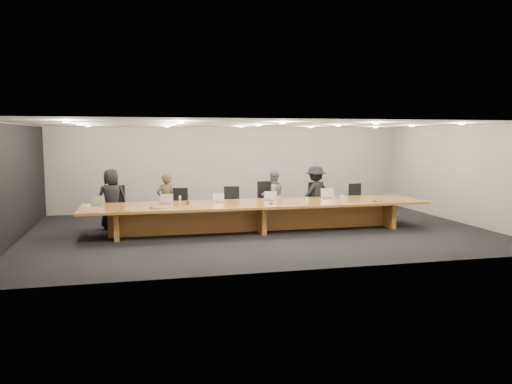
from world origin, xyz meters
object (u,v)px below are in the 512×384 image
Objects in this scene: paper_cup_near at (307,199)px; mic_left at (151,208)px; person_c at (273,196)px; paper_cup_far at (342,197)px; chair_far_left at (118,207)px; chair_left at (179,206)px; mic_right at (375,201)px; amber_mug at (188,203)px; person_a at (112,199)px; laptop_a at (96,201)px; person_d at (316,193)px; chair_mid_right at (269,201)px; mic_center at (271,203)px; laptop_b at (166,199)px; laptop_e at (328,193)px; conference_table at (259,211)px; chair_far_right at (359,201)px; chair_right at (319,201)px; person_b at (166,200)px; water_bottle at (180,200)px; av_box at (127,210)px; chair_mid_left at (232,205)px; laptop_d at (270,196)px; laptop_c at (220,198)px.

paper_cup_near reaches higher than mic_left.
paper_cup_far is at bearing 130.68° from person_c.
chair_far_left reaches higher than chair_left.
amber_mug is at bearing 173.60° from mic_right.
chair_far_left is 0.27m from person_a.
laptop_a reaches higher than paper_cup_near.
person_c is 1.30m from person_d.
person_d is at bearing -10.01° from chair_mid_right.
mic_center is at bearing -158.15° from paper_cup_near.
mic_left is (0.85, -1.65, 0.18)m from chair_far_left.
laptop_b is 0.89× the size of laptop_e.
person_d reaches higher than conference_table.
laptop_e is at bearing 10.07° from laptop_a.
chair_far_right is 3.30× the size of laptop_a.
mic_left is at bearing -2.44° from person_d.
paper_cup_far is (0.32, -0.99, 0.23)m from chair_right.
laptop_e is (4.45, -0.82, 0.16)m from person_b.
paper_cup_near is at bearing -163.81° from chair_far_right.
chair_far_right is at bearing 162.74° from person_c.
water_bottle reaches higher than av_box.
person_a is at bearing -167.99° from chair_mid_left.
chair_left reaches higher than laptop_e.
chair_left is 4.21m from laptop_e.
paper_cup_far is (6.57, -0.12, -0.08)m from laptop_a.
person_a is 1.94m from av_box.
conference_table is 5.56× the size of person_d.
paper_cup_far is at bearing 157.03° from person_a.
person_a is at bearing -170.84° from laptop_d.
chair_far_left reaches higher than chair_far_right.
mic_right is at bearing 123.73° from person_c.
conference_table is at bearing -57.81° from chair_mid_left.
laptop_e is 3.02× the size of mic_left.
person_b is at bearing 152.58° from conference_table.
amber_mug is at bearing -126.81° from chair_mid_left.
laptop_e reaches higher than water_bottle.
paper_cup_far is (2.47, 0.24, 0.28)m from conference_table.
chair_mid_left is 0.66× the size of person_d.
chair_right reaches higher than mic_center.
mic_right is (4.92, -0.55, -0.04)m from amber_mug.
conference_table is 8.51× the size of chair_left.
person_b is at bearing 112.63° from amber_mug.
chair_mid_right is 2.77m from amber_mug.
mic_center is at bearing -146.32° from chair_right.
mic_right is (7.18, -0.87, -0.11)m from laptop_a.
person_a is 12.63× the size of mic_right.
chair_mid_left is at bearing -22.28° from person_d.
laptop_a is at bearing -154.76° from chair_mid_left.
chair_right is at bearing 117.84° from mic_right.
laptop_c is at bearing 163.61° from conference_table.
water_bottle reaches higher than mic_center.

